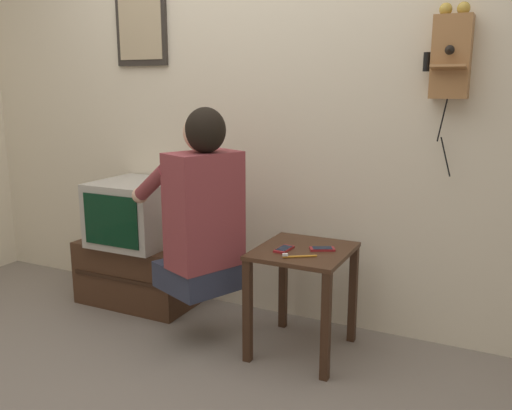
{
  "coord_description": "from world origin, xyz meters",
  "views": [
    {
      "loc": [
        1.4,
        -1.88,
        1.36
      ],
      "look_at": [
        0.23,
        0.52,
        0.77
      ],
      "focal_mm": 38.0,
      "sensor_mm": 36.0,
      "label": 1
    }
  ],
  "objects_px": {
    "cell_phone_held": "(284,249)",
    "person": "(201,208)",
    "cell_phone_spare": "(322,249)",
    "toothbrush": "(297,256)",
    "wall_phone_antique": "(451,55)",
    "framed_picture": "(141,22)",
    "television": "(137,212)"
  },
  "relations": [
    {
      "from": "wall_phone_antique",
      "to": "cell_phone_spare",
      "type": "xyz_separation_m",
      "value": [
        -0.51,
        -0.31,
        -0.94
      ]
    },
    {
      "from": "person",
      "to": "toothbrush",
      "type": "relative_size",
      "value": 6.52
    },
    {
      "from": "television",
      "to": "framed_picture",
      "type": "bearing_deg",
      "value": 110.35
    },
    {
      "from": "person",
      "to": "cell_phone_held",
      "type": "xyz_separation_m",
      "value": [
        0.43,
        0.08,
        -0.19
      ]
    },
    {
      "from": "wall_phone_antique",
      "to": "framed_picture",
      "type": "distance_m",
      "value": 1.86
    },
    {
      "from": "cell_phone_held",
      "to": "toothbrush",
      "type": "bearing_deg",
      "value": -35.17
    },
    {
      "from": "television",
      "to": "framed_picture",
      "type": "xyz_separation_m",
      "value": [
        -0.09,
        0.24,
        1.15
      ]
    },
    {
      "from": "framed_picture",
      "to": "toothbrush",
      "type": "relative_size",
      "value": 3.56
    },
    {
      "from": "person",
      "to": "television",
      "type": "distance_m",
      "value": 0.73
    },
    {
      "from": "wall_phone_antique",
      "to": "cell_phone_held",
      "type": "bearing_deg",
      "value": -149.61
    },
    {
      "from": "cell_phone_held",
      "to": "cell_phone_spare",
      "type": "relative_size",
      "value": 0.92
    },
    {
      "from": "person",
      "to": "wall_phone_antique",
      "type": "xyz_separation_m",
      "value": [
        1.11,
        0.48,
        0.75
      ]
    },
    {
      "from": "toothbrush",
      "to": "framed_picture",
      "type": "bearing_deg",
      "value": 34.57
    },
    {
      "from": "person",
      "to": "toothbrush",
      "type": "distance_m",
      "value": 0.56
    },
    {
      "from": "person",
      "to": "wall_phone_antique",
      "type": "distance_m",
      "value": 1.42
    },
    {
      "from": "television",
      "to": "toothbrush",
      "type": "distance_m",
      "value": 1.22
    },
    {
      "from": "television",
      "to": "cell_phone_spare",
      "type": "xyz_separation_m",
      "value": [
        1.25,
        -0.12,
        -0.03
      ]
    },
    {
      "from": "television",
      "to": "cell_phone_spare",
      "type": "bearing_deg",
      "value": -5.45
    },
    {
      "from": "cell_phone_spare",
      "to": "toothbrush",
      "type": "bearing_deg",
      "value": -49.59
    },
    {
      "from": "television",
      "to": "person",
      "type": "bearing_deg",
      "value": -24.11
    },
    {
      "from": "wall_phone_antique",
      "to": "toothbrush",
      "type": "bearing_deg",
      "value": -140.2
    },
    {
      "from": "television",
      "to": "cell_phone_held",
      "type": "distance_m",
      "value": 1.1
    },
    {
      "from": "wall_phone_antique",
      "to": "framed_picture",
      "type": "height_order",
      "value": "framed_picture"
    },
    {
      "from": "person",
      "to": "toothbrush",
      "type": "xyz_separation_m",
      "value": [
        0.53,
        0.0,
        -0.19
      ]
    },
    {
      "from": "cell_phone_held",
      "to": "person",
      "type": "bearing_deg",
      "value": -165.8
    },
    {
      "from": "television",
      "to": "cell_phone_held",
      "type": "relative_size",
      "value": 3.83
    },
    {
      "from": "cell_phone_spare",
      "to": "television",
      "type": "bearing_deg",
      "value": -122.99
    },
    {
      "from": "person",
      "to": "framed_picture",
      "type": "relative_size",
      "value": 1.83
    },
    {
      "from": "person",
      "to": "wall_phone_antique",
      "type": "height_order",
      "value": "wall_phone_antique"
    },
    {
      "from": "person",
      "to": "cell_phone_held",
      "type": "bearing_deg",
      "value": -55.69
    },
    {
      "from": "cell_phone_held",
      "to": "toothbrush",
      "type": "relative_size",
      "value": 0.86
    },
    {
      "from": "cell_phone_held",
      "to": "cell_phone_spare",
      "type": "height_order",
      "value": "same"
    }
  ]
}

